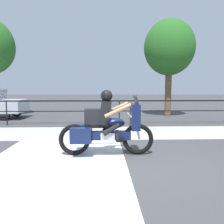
{
  "coord_description": "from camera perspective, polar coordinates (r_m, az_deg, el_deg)",
  "views": [
    {
      "loc": [
        -0.71,
        -4.59,
        1.62
      ],
      "look_at": [
        -0.47,
        1.8,
        0.94
      ],
      "focal_mm": 35.0,
      "sensor_mm": 36.0,
      "label": 1
    }
  ],
  "objects": [
    {
      "name": "ground_plane",
      "position": [
        4.92,
        6.43,
        -13.23
      ],
      "size": [
        120.0,
        120.0,
        0.0
      ],
      "primitive_type": "plane",
      "color": "#424244"
    },
    {
      "name": "sidewalk_band",
      "position": [
        8.19,
        2.87,
        -5.35
      ],
      "size": [
        44.0,
        2.4,
        0.01
      ],
      "primitive_type": "cube",
      "color": "#B7B2A8",
      "rests_on": "ground"
    },
    {
      "name": "crosswalk_band",
      "position": [
        4.8,
        -15.3,
        -13.87
      ],
      "size": [
        3.11,
        6.0,
        0.01
      ],
      "primitive_type": "cube",
      "color": "silver",
      "rests_on": "ground"
    },
    {
      "name": "fence_railing",
      "position": [
        10.01,
        1.91,
        1.77
      ],
      "size": [
        36.0,
        0.05,
        1.11
      ],
      "color": "black",
      "rests_on": "ground"
    },
    {
      "name": "motorcycle",
      "position": [
        5.34,
        -1.7,
        -3.82
      ],
      "size": [
        2.33,
        0.76,
        1.6
      ],
      "rotation": [
        0.0,
        0.0,
        -0.04
      ],
      "color": "black",
      "rests_on": "ground"
    },
    {
      "name": "tree_behind_sign",
      "position": [
        13.63,
        14.73,
        15.84
      ],
      "size": [
        2.92,
        2.92,
        5.63
      ],
      "color": "brown",
      "rests_on": "ground"
    }
  ]
}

